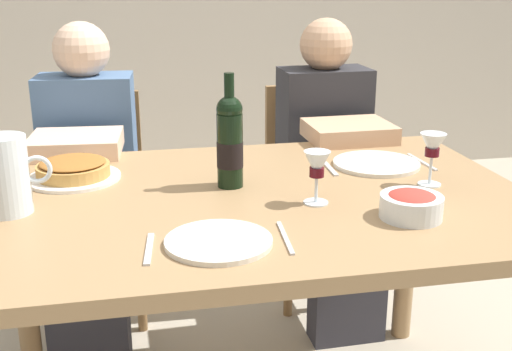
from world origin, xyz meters
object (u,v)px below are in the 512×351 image
(wine_glass_left_diner, at_px, (317,167))
(diner_left, at_px, (87,179))
(chair_left, at_px, (96,189))
(water_pitcher, at_px, (6,180))
(salad_bowl, at_px, (411,204))
(wine_glass_right_diner, at_px, (432,148))
(baked_tart, at_px, (73,170))
(dinner_plate_left_setting, at_px, (219,242))
(dining_table, at_px, (249,227))
(diner_right, at_px, (332,165))
(wine_bottle, at_px, (230,141))
(dinner_plate_right_setting, at_px, (376,164))
(chair_right, at_px, (313,176))

(wine_glass_left_diner, relative_size, diner_left, 0.12)
(chair_left, bearing_deg, water_pitcher, 85.08)
(salad_bowl, distance_m, wine_glass_right_diner, 0.28)
(water_pitcher, xyz_separation_m, wine_glass_right_diner, (1.11, -0.01, 0.02))
(baked_tart, relative_size, chair_left, 0.30)
(wine_glass_left_diner, height_order, dinner_plate_left_setting, wine_glass_left_diner)
(dining_table, distance_m, water_pitcher, 0.63)
(wine_glass_left_diner, relative_size, chair_left, 0.16)
(chair_left, height_order, diner_right, diner_right)
(wine_bottle, bearing_deg, chair_left, 116.19)
(diner_left, bearing_deg, wine_glass_left_diner, 133.36)
(wine_glass_right_diner, relative_size, dinner_plate_right_setting, 0.56)
(wine_glass_right_diner, xyz_separation_m, chair_left, (-0.95, 0.93, -0.37))
(wine_glass_right_diner, distance_m, diner_left, 1.22)
(wine_glass_right_diner, distance_m, diner_right, 0.73)
(dining_table, xyz_separation_m, water_pitcher, (-0.60, -0.01, 0.18))
(salad_bowl, xyz_separation_m, wine_glass_right_diner, (0.16, 0.22, 0.07))
(wine_glass_left_diner, height_order, chair_left, wine_glass_left_diner)
(wine_glass_right_diner, height_order, chair_right, wine_glass_right_diner)
(dining_table, xyz_separation_m, diner_left, (-0.46, 0.68, -0.05))
(dinner_plate_right_setting, bearing_deg, dinner_plate_left_setting, -138.95)
(water_pitcher, xyz_separation_m, diner_left, (0.14, 0.69, -0.23))
(dinner_plate_left_setting, bearing_deg, salad_bowl, 7.41)
(dinner_plate_left_setting, xyz_separation_m, chair_left, (-0.32, 1.21, -0.27))
(chair_left, relative_size, diner_left, 0.75)
(baked_tart, height_order, wine_glass_right_diner, wine_glass_right_diner)
(baked_tart, distance_m, chair_right, 1.17)
(water_pitcher, distance_m, chair_left, 1.00)
(wine_glass_left_diner, xyz_separation_m, dinner_plate_left_setting, (-0.28, -0.20, -0.09))
(dinner_plate_right_setting, relative_size, chair_left, 0.30)
(diner_right, bearing_deg, wine_glass_right_diner, 93.82)
(baked_tart, distance_m, wine_glass_left_diner, 0.70)
(diner_right, bearing_deg, chair_right, -90.16)
(baked_tart, xyz_separation_m, diner_right, (0.92, 0.43, -0.17))
(wine_bottle, bearing_deg, diner_left, 125.54)
(diner_left, bearing_deg, dining_table, 128.84)
(baked_tart, distance_m, wine_glass_right_diner, 1.01)
(wine_glass_left_diner, distance_m, chair_right, 1.10)
(wine_bottle, distance_m, diner_right, 0.81)
(wine_bottle, relative_size, salad_bowl, 2.07)
(baked_tart, relative_size, wine_glass_right_diner, 1.78)
(baked_tart, relative_size, dinner_plate_left_setting, 1.11)
(diner_left, xyz_separation_m, chair_right, (0.91, 0.22, -0.12))
(wine_bottle, relative_size, diner_left, 0.27)
(wine_bottle, xyz_separation_m, chair_left, (-0.41, 0.83, -0.39))
(salad_bowl, relative_size, wine_glass_right_diner, 1.02)
(chair_right, bearing_deg, diner_left, 12.80)
(wine_glass_left_diner, relative_size, dinner_plate_left_setting, 0.58)
(water_pitcher, relative_size, salad_bowl, 1.28)
(water_pitcher, xyz_separation_m, diner_right, (1.05, 0.67, -0.23))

